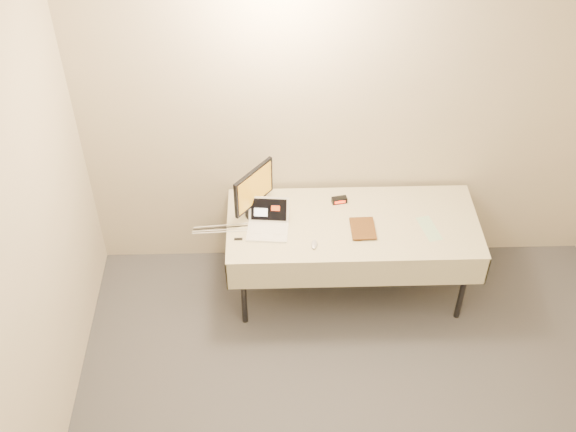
{
  "coord_description": "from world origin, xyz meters",
  "views": [
    {
      "loc": [
        -0.59,
        -1.86,
        4.32
      ],
      "look_at": [
        -0.48,
        1.99,
        0.86
      ],
      "focal_mm": 45.0,
      "sensor_mm": 36.0,
      "label": 1
    }
  ],
  "objects_px": {
    "monitor": "(254,190)",
    "table": "(353,229)",
    "laptop": "(268,223)",
    "book": "(352,218)"
  },
  "relations": [
    {
      "from": "monitor",
      "to": "book",
      "type": "distance_m",
      "value": 0.74
    },
    {
      "from": "table",
      "to": "book",
      "type": "relative_size",
      "value": 7.9
    },
    {
      "from": "laptop",
      "to": "monitor",
      "type": "xyz_separation_m",
      "value": [
        -0.1,
        0.14,
        0.2
      ]
    },
    {
      "from": "laptop",
      "to": "book",
      "type": "distance_m",
      "value": 0.61
    },
    {
      "from": "table",
      "to": "laptop",
      "type": "bearing_deg",
      "value": -176.63
    },
    {
      "from": "table",
      "to": "laptop",
      "type": "xyz_separation_m",
      "value": [
        -0.63,
        -0.04,
        0.11
      ]
    },
    {
      "from": "table",
      "to": "monitor",
      "type": "bearing_deg",
      "value": 171.92
    },
    {
      "from": "table",
      "to": "book",
      "type": "xyz_separation_m",
      "value": [
        -0.03,
        -0.09,
        0.18
      ]
    },
    {
      "from": "monitor",
      "to": "table",
      "type": "bearing_deg",
      "value": -59.37
    },
    {
      "from": "table",
      "to": "monitor",
      "type": "height_order",
      "value": "monitor"
    }
  ]
}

